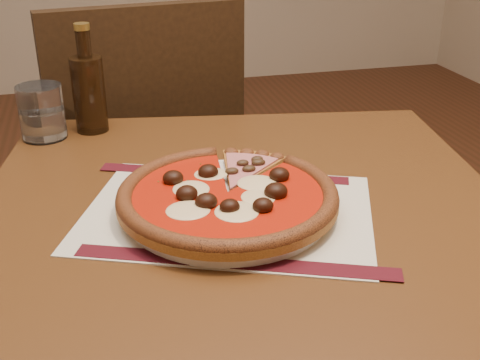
% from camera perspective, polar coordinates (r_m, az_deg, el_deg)
% --- Properties ---
extents(table, '(0.92, 0.92, 0.75)m').
position_cam_1_polar(table, '(0.95, 0.30, -7.64)').
color(table, '#573314').
rests_on(table, ground).
extents(chair_far, '(0.52, 0.52, 0.96)m').
position_cam_1_polar(chair_far, '(1.56, -9.25, 1.66)').
color(chair_far, black).
rests_on(chair_far, ground).
extents(placemat, '(0.49, 0.43, 0.00)m').
position_cam_1_polar(placemat, '(0.88, -1.16, -3.11)').
color(placemat, beige).
rests_on(placemat, table).
extents(plate, '(0.29, 0.29, 0.02)m').
position_cam_1_polar(plate, '(0.87, -1.16, -2.53)').
color(plate, white).
rests_on(plate, placemat).
extents(pizza, '(0.32, 0.32, 0.04)m').
position_cam_1_polar(pizza, '(0.86, -1.18, -1.37)').
color(pizza, '#AE672A').
rests_on(pizza, plate).
extents(ham_slice, '(0.12, 0.15, 0.02)m').
position_cam_1_polar(ham_slice, '(0.95, 1.40, 1.17)').
color(ham_slice, '#AE672A').
rests_on(ham_slice, plate).
extents(water_glass, '(0.09, 0.09, 0.10)m').
position_cam_1_polar(water_glass, '(1.19, -18.29, 6.13)').
color(water_glass, white).
rests_on(water_glass, table).
extents(bottle, '(0.06, 0.06, 0.21)m').
position_cam_1_polar(bottle, '(1.20, -14.15, 8.25)').
color(bottle, black).
rests_on(bottle, table).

